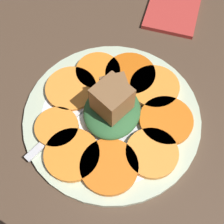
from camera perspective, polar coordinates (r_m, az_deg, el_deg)
The scene contains 14 objects.
table_slab at distance 50.29cm, azimuth 0.00°, elevation -1.67°, with size 120.00×120.00×2.00cm, color #4C3828.
plate at distance 48.94cm, azimuth 0.00°, elevation -0.87°, with size 27.70×27.70×1.05cm.
carrot_slice_0 at distance 50.95cm, azimuth 7.77°, elevation 4.58°, with size 8.03×8.03×0.94cm, color orange.
carrot_slice_1 at distance 51.97cm, azimuth 3.35°, elevation 6.93°, with size 8.31×8.31×0.94cm, color #D35E11.
carrot_slice_2 at distance 52.26cm, azimuth -2.56°, elevation 7.44°, with size 7.39×7.39×0.94cm, color orange.
carrot_slice_3 at distance 50.71cm, azimuth -7.49°, elevation 4.22°, with size 8.22×8.22×0.94cm, color orange.
carrot_slice_4 at distance 47.69cm, azimuth -10.05°, elevation -2.78°, with size 6.62×6.62×0.94cm, color orange.
carrot_slice_5 at distance 45.64cm, azimuth -7.34°, elevation -7.73°, with size 8.06×8.06×0.94cm, color orange.
carrot_slice_6 at distance 44.68cm, azimuth -0.53°, elevation -9.93°, with size 8.33×8.33×0.94cm, color orange.
carrot_slice_7 at distance 45.72cm, azimuth 7.31°, elevation -7.44°, with size 7.67×7.67×0.94cm, color orange.
carrot_slice_8 at distance 48.17cm, azimuth 9.85°, elevation -1.54°, with size 8.21×8.21×0.94cm, color orange.
center_pile at distance 45.99cm, azimuth 0.07°, elevation 1.29°, with size 9.60×8.64×7.25cm.
fork at distance 48.73cm, azimuth -6.33°, elevation -0.02°, with size 18.60×10.07×0.40cm.
napkin at distance 65.73cm, azimuth 11.41°, elevation 18.99°, with size 16.01×9.61×0.80cm.
Camera 1 is at (21.56, 6.29, 46.00)cm, focal length 50.00 mm.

